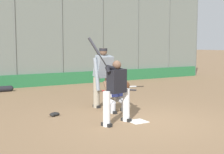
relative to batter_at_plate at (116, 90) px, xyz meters
The scene contains 12 objects.
ground_plane 1.03m from the batter_at_plate, 169.89° to the left, with size 160.00×160.00×0.00m, color #846647.
home_plate_marker 1.02m from the batter_at_plate, 169.89° to the left, with size 0.43×0.43×0.01m, color white.
backstop_fence 7.98m from the batter_at_plate, 94.22° to the right, with size 20.02×0.08×4.82m.
padding_wall 7.73m from the batter_at_plate, 94.28° to the right, with size 19.54×0.18×0.58m, color #236638.
bleachers_beyond 10.48m from the batter_at_plate, 108.31° to the right, with size 13.96×1.95×1.16m.
batter_at_plate is the anchor object (origin of this frame).
catcher_behind_plate 1.41m from the batter_at_plate, 120.34° to the right, with size 0.61×0.72×1.14m.
umpire_home 2.09m from the batter_at_plate, 109.93° to the right, with size 0.74×0.49×1.83m.
spare_bat_near_backstop 5.32m from the batter_at_plate, 116.59° to the right, with size 0.88×0.20×0.07m.
spare_bat_third_base_side 6.62m from the batter_at_plate, 127.73° to the right, with size 0.77×0.31×0.07m.
spare_bat_first_base_side 5.59m from the batter_at_plate, 126.80° to the right, with size 0.58×0.70×0.07m.
fielding_glove_on_dirt 2.02m from the batter_at_plate, 56.52° to the right, with size 0.28×0.22×0.10m.
Camera 1 is at (4.45, 6.29, 1.94)m, focal length 50.00 mm.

